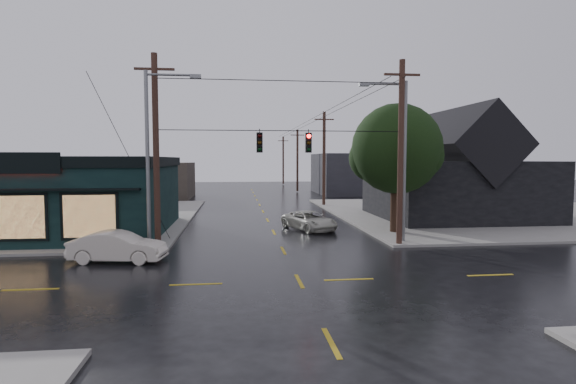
{
  "coord_description": "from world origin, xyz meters",
  "views": [
    {
      "loc": [
        -2.43,
        -17.19,
        4.78
      ],
      "look_at": [
        0.25,
        5.98,
        3.09
      ],
      "focal_mm": 28.0,
      "sensor_mm": 36.0,
      "label": 1
    }
  ],
  "objects": [
    {
      "name": "ground_plane",
      "position": [
        0.0,
        0.0,
        0.0
      ],
      "size": [
        160.0,
        160.0,
        0.0
      ],
      "primitive_type": "plane",
      "color": "black"
    },
    {
      "name": "sidewalk_nw",
      "position": [
        -20.0,
        20.0,
        0.07
      ],
      "size": [
        28.0,
        28.0,
        0.15
      ],
      "primitive_type": "cube",
      "color": "gray",
      "rests_on": "ground"
    },
    {
      "name": "sidewalk_ne",
      "position": [
        20.0,
        20.0,
        0.07
      ],
      "size": [
        28.0,
        28.0,
        0.15
      ],
      "primitive_type": "cube",
      "color": "gray",
      "rests_on": "ground"
    },
    {
      "name": "pizza_shop",
      "position": [
        -15.0,
        12.94,
        2.56
      ],
      "size": [
        16.3,
        12.34,
        4.9
      ],
      "color": "black",
      "rests_on": "ground"
    },
    {
      "name": "ne_building",
      "position": [
        15.0,
        17.0,
        4.47
      ],
      "size": [
        12.6,
        11.6,
        8.75
      ],
      "color": "black",
      "rests_on": "ground"
    },
    {
      "name": "corner_tree",
      "position": [
        7.76,
        10.52,
        5.43
      ],
      "size": [
        5.75,
        5.75,
        8.2
      ],
      "color": "black",
      "rests_on": "ground"
    },
    {
      "name": "utility_pole_nw",
      "position": [
        -6.5,
        6.5,
        0.0
      ],
      "size": [
        2.0,
        0.32,
        10.15
      ],
      "primitive_type": null,
      "color": "black",
      "rests_on": "ground"
    },
    {
      "name": "utility_pole_ne",
      "position": [
        6.5,
        6.5,
        0.0
      ],
      "size": [
        2.0,
        0.32,
        10.15
      ],
      "primitive_type": null,
      "color": "black",
      "rests_on": "ground"
    },
    {
      "name": "utility_pole_far_a",
      "position": [
        6.5,
        28.0,
        0.0
      ],
      "size": [
        2.0,
        0.32,
        9.65
      ],
      "primitive_type": null,
      "color": "black",
      "rests_on": "ground"
    },
    {
      "name": "utility_pole_far_b",
      "position": [
        6.5,
        48.0,
        0.0
      ],
      "size": [
        2.0,
        0.32,
        9.15
      ],
      "primitive_type": null,
      "color": "black",
      "rests_on": "ground"
    },
    {
      "name": "utility_pole_far_c",
      "position": [
        6.5,
        68.0,
        0.0
      ],
      "size": [
        2.0,
        0.32,
        9.15
      ],
      "primitive_type": null,
      "color": "black",
      "rests_on": "ground"
    },
    {
      "name": "span_signal_assembly",
      "position": [
        0.1,
        6.5,
        5.7
      ],
      "size": [
        13.0,
        0.48,
        1.23
      ],
      "color": "black",
      "rests_on": "ground"
    },
    {
      "name": "streetlight_nw",
      "position": [
        -6.8,
        5.8,
        0.0
      ],
      "size": [
        5.4,
        0.3,
        9.15
      ],
      "primitive_type": null,
      "color": "slate",
      "rests_on": "ground"
    },
    {
      "name": "streetlight_ne",
      "position": [
        7.0,
        7.2,
        0.0
      ],
      "size": [
        5.4,
        0.3,
        9.15
      ],
      "primitive_type": null,
      "color": "slate",
      "rests_on": "ground"
    },
    {
      "name": "bg_building_west",
      "position": [
        -14.0,
        40.0,
        2.2
      ],
      "size": [
        12.0,
        10.0,
        4.4
      ],
      "primitive_type": "cube",
      "color": "#392F29",
      "rests_on": "ground"
    },
    {
      "name": "bg_building_east",
      "position": [
        16.0,
        45.0,
        2.8
      ],
      "size": [
        14.0,
        12.0,
        5.6
      ],
      "primitive_type": "cube",
      "color": "#26252A",
      "rests_on": "ground"
    },
    {
      "name": "sedan_cream",
      "position": [
        -7.94,
        4.25,
        0.72
      ],
      "size": [
        4.54,
        2.14,
        1.44
      ],
      "primitive_type": "imported",
      "rotation": [
        0.0,
        0.0,
        1.43
      ],
      "color": "beige",
      "rests_on": "ground"
    },
    {
      "name": "suv_silver",
      "position": [
        2.49,
        12.69,
        0.64
      ],
      "size": [
        3.8,
        5.05,
        1.28
      ],
      "primitive_type": "imported",
      "rotation": [
        0.0,
        0.0,
        0.42
      ],
      "color": "#B6B5A8",
      "rests_on": "ground"
    }
  ]
}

